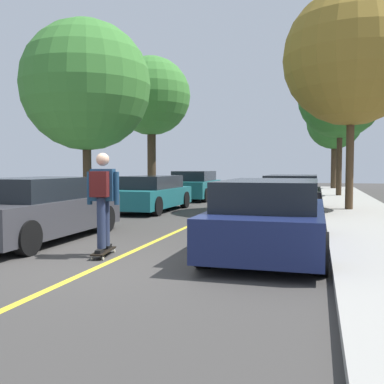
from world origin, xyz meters
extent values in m
plane|color=#3D3A38|center=(0.00, 0.00, 0.00)|extent=(80.00, 80.00, 0.00)
cube|color=gold|center=(0.00, 4.00, 0.00)|extent=(0.12, 39.20, 0.01)
cube|color=#38383D|center=(-2.49, 1.48, 0.53)|extent=(1.80, 4.47, 0.71)
cube|color=black|center=(-2.49, 1.51, 1.12)|extent=(1.58, 2.71, 0.47)
cylinder|color=black|center=(-1.65, -0.04, 0.32)|extent=(0.23, 0.64, 0.64)
cylinder|color=black|center=(-1.68, 3.01, 0.32)|extent=(0.23, 0.64, 0.64)
cylinder|color=black|center=(-3.32, 3.00, 0.32)|extent=(0.23, 0.64, 0.64)
cube|color=#196066|center=(-2.49, 8.14, 0.50)|extent=(1.78, 4.42, 0.64)
cube|color=black|center=(-2.49, 8.18, 1.05)|extent=(1.56, 2.78, 0.45)
cylinder|color=black|center=(-1.70, 6.64, 0.32)|extent=(0.23, 0.64, 0.64)
cylinder|color=black|center=(-3.31, 6.66, 0.32)|extent=(0.23, 0.64, 0.64)
cylinder|color=black|center=(-1.66, 9.63, 0.32)|extent=(0.23, 0.64, 0.64)
cylinder|color=black|center=(-3.27, 9.65, 0.32)|extent=(0.23, 0.64, 0.64)
cube|color=#196066|center=(-2.49, 13.98, 0.55)|extent=(1.95, 4.47, 0.75)
cube|color=black|center=(-2.49, 14.02, 1.16)|extent=(1.68, 2.88, 0.47)
cylinder|color=black|center=(-1.60, 12.51, 0.32)|extent=(0.24, 0.65, 0.64)
cylinder|color=black|center=(-3.28, 12.45, 0.32)|extent=(0.24, 0.65, 0.64)
cylinder|color=black|center=(-1.70, 15.52, 0.32)|extent=(0.24, 0.65, 0.64)
cylinder|color=black|center=(-3.38, 15.46, 0.32)|extent=(0.24, 0.65, 0.64)
cube|color=navy|center=(2.49, 1.55, 0.51)|extent=(1.90, 4.65, 0.67)
cube|color=black|center=(2.49, 1.48, 1.09)|extent=(1.67, 3.09, 0.50)
cylinder|color=black|center=(1.60, 3.16, 0.32)|extent=(0.22, 0.64, 0.64)
cylinder|color=black|center=(3.36, 3.17, 0.32)|extent=(0.22, 0.64, 0.64)
cylinder|color=black|center=(1.62, -0.08, 0.32)|extent=(0.22, 0.64, 0.64)
cylinder|color=black|center=(3.37, -0.07, 0.32)|extent=(0.22, 0.64, 0.64)
cube|color=black|center=(2.49, 8.51, 0.52)|extent=(1.83, 4.27, 0.67)
cube|color=black|center=(2.49, 8.26, 1.09)|extent=(1.61, 2.90, 0.47)
cylinder|color=black|center=(1.64, 9.94, 0.32)|extent=(0.22, 0.64, 0.64)
cylinder|color=black|center=(3.34, 9.94, 0.32)|extent=(0.22, 0.64, 0.64)
cylinder|color=black|center=(1.63, 7.08, 0.32)|extent=(0.22, 0.64, 0.64)
cylinder|color=black|center=(3.34, 7.07, 0.32)|extent=(0.22, 0.64, 0.64)
cylinder|color=#3D2D1E|center=(-4.36, 6.92, 1.55)|extent=(0.29, 0.29, 2.83)
sphere|color=#3D7F33|center=(-4.36, 6.92, 4.37)|extent=(4.42, 4.42, 4.42)
cylinder|color=#3D2D1E|center=(-4.36, 13.05, 1.93)|extent=(0.41, 0.41, 3.58)
sphere|color=#3D7F33|center=(-4.36, 13.05, 4.98)|extent=(3.71, 3.71, 3.71)
cylinder|color=#4C3823|center=(4.36, 9.33, 2.11)|extent=(0.26, 0.26, 3.93)
sphere|color=olive|center=(4.36, 9.33, 5.32)|extent=(4.62, 4.62, 4.62)
cylinder|color=#3D2D1E|center=(4.36, 17.23, 2.18)|extent=(0.28, 0.28, 4.08)
sphere|color=#2D6B28|center=(4.36, 17.23, 5.22)|extent=(4.28, 4.28, 4.28)
cylinder|color=#3D2D1E|center=(4.36, 25.41, 1.91)|extent=(0.37, 0.37, 3.55)
sphere|color=#2D6B28|center=(4.36, 25.41, 4.74)|extent=(3.77, 3.77, 3.77)
cube|color=black|center=(-0.32, 0.30, 0.09)|extent=(0.36, 0.87, 0.02)
cylinder|color=beige|center=(-0.47, 0.62, 0.03)|extent=(0.03, 0.06, 0.06)
cylinder|color=beige|center=(-0.29, 0.65, 0.03)|extent=(0.03, 0.06, 0.06)
cylinder|color=beige|center=(-0.36, -0.05, 0.03)|extent=(0.03, 0.06, 0.06)
cylinder|color=beige|center=(-0.17, -0.02, 0.03)|extent=(0.03, 0.06, 0.06)
cube|color=#99999E|center=(-0.38, 0.64, 0.07)|extent=(0.11, 0.06, 0.02)
cube|color=#99999E|center=(-0.26, -0.03, 0.07)|extent=(0.11, 0.06, 0.02)
cube|color=black|center=(-0.36, 0.52, 0.13)|extent=(0.14, 0.27, 0.06)
cube|color=black|center=(-0.28, 0.09, 0.13)|extent=(0.14, 0.27, 0.06)
cylinder|color=#283351|center=(-0.34, 0.42, 0.61)|extent=(0.17, 0.17, 0.88)
cylinder|color=#283351|center=(-0.30, 0.18, 0.61)|extent=(0.17, 0.17, 0.88)
cube|color=navy|center=(-0.32, 0.30, 1.27)|extent=(0.43, 0.29, 0.56)
sphere|color=tan|center=(-0.32, 0.30, 1.71)|extent=(0.23, 0.23, 0.23)
cylinder|color=navy|center=(-0.56, 0.26, 1.21)|extent=(0.10, 0.10, 0.58)
cylinder|color=navy|center=(-0.08, 0.35, 1.21)|extent=(0.10, 0.10, 0.58)
cube|color=#4C1414|center=(-0.29, 0.11, 1.29)|extent=(0.33, 0.23, 0.44)
camera|label=1|loc=(3.32, -6.68, 1.57)|focal=41.10mm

